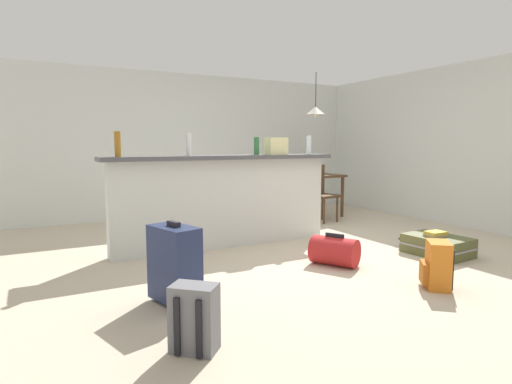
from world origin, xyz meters
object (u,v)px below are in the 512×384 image
duffel_bag_red (334,251)px  book_stack (436,234)px  grocery_bag (276,146)px  backpack_orange (437,266)px  bottle_clear (309,145)px  dining_chair_near_partition (320,190)px  pendant_lamp (316,111)px  bottle_white (189,144)px  bottle_amber (118,144)px  backpack_grey (195,319)px  suitcase_upright_navy (174,263)px  dining_table (308,180)px  suitcase_flat_olive (437,245)px  bottle_green (257,146)px

duffel_bag_red → book_stack: (1.27, -0.24, 0.10)m
grocery_bag → backpack_orange: (0.30, -2.27, -1.05)m
bottle_clear → dining_chair_near_partition: bottle_clear is taller
bottle_clear → dining_chair_near_partition: (0.89, 0.92, -0.75)m
backpack_orange → pendant_lamp: bearing=70.3°
backpack_orange → grocery_bag: bearing=97.6°
bottle_white → bottle_amber: bearing=-170.8°
backpack_grey → pendant_lamp: bearing=45.7°
dining_chair_near_partition → bottle_amber: bearing=-164.5°
bottle_white → suitcase_upright_navy: 2.01m
grocery_bag → dining_table: bearing=42.8°
bottle_clear → backpack_grey: (-2.49, -2.32, -1.06)m
backpack_grey → suitcase_flat_olive: bearing=14.4°
suitcase_upright_navy → book_stack: suitcase_upright_navy is taller
bottle_amber → duffel_bag_red: bearing=-32.3°
duffel_bag_red → backpack_orange: size_ratio=1.35×
bottle_green → backpack_orange: size_ratio=0.53×
dining_table → dining_chair_near_partition: (-0.11, -0.49, -0.13)m
dining_chair_near_partition → backpack_grey: size_ratio=2.21×
bottle_amber → backpack_grey: (0.00, -2.30, -1.07)m
bottle_amber → suitcase_upright_navy: bearing=-85.0°
bottle_amber → bottle_white: 0.85m
dining_table → backpack_orange: size_ratio=2.62×
book_stack → pendant_lamp: bearing=82.7°
dining_table → pendant_lamp: bearing=-27.8°
dining_chair_near_partition → suitcase_flat_olive: bearing=-92.8°
pendant_lamp → suitcase_upright_navy: (-3.45, -2.87, -1.52)m
grocery_bag → dining_chair_near_partition: 1.81m
grocery_bag → suitcase_flat_olive: grocery_bag is taller
bottle_green → dining_table: size_ratio=0.20×
bottle_amber → grocery_bag: 1.99m
duffel_bag_red → book_stack: bearing=-10.6°
bottle_green → bottle_clear: bearing=-3.1°
bottle_clear → grocery_bag: 0.50m
bottle_amber → suitcase_flat_olive: bearing=-24.2°
suitcase_flat_olive → bottle_clear: bearing=117.4°
bottle_green → suitcase_upright_navy: 2.40m
grocery_bag → suitcase_upright_navy: bearing=-140.5°
bottle_clear → suitcase_upright_navy: bottle_clear is taller
bottle_amber → suitcase_upright_navy: size_ratio=0.41×
bottle_white → backpack_orange: (1.45, -2.37, -1.07)m
pendant_lamp → grocery_bag: bearing=-140.1°
suitcase_upright_navy → pendant_lamp: bearing=39.7°
suitcase_upright_navy → suitcase_flat_olive: bearing=0.5°
bottle_amber → backpack_grey: bearing=-89.9°
dining_table → backpack_grey: bearing=-133.1°
duffel_bag_red → suitcase_upright_navy: bearing=-171.8°
bottle_green → backpack_orange: (0.58, -2.29, -1.05)m
bottle_green → bottle_clear: (0.78, -0.04, 0.01)m
pendant_lamp → suitcase_upright_navy: size_ratio=1.15×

